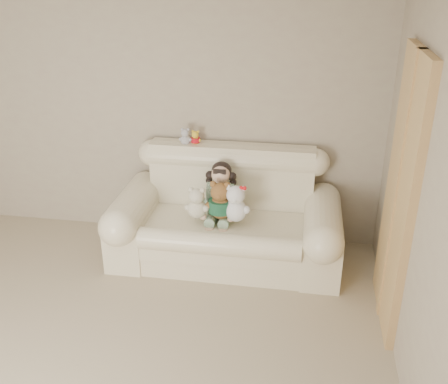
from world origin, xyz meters
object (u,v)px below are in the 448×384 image
at_px(brown_teddy, 220,197).
at_px(white_cat, 236,200).
at_px(seated_child, 221,190).
at_px(cream_teddy, 197,200).
at_px(sofa, 226,211).

distance_m(brown_teddy, white_cat, 0.15).
distance_m(seated_child, white_cat, 0.28).
xyz_separation_m(seated_child, white_cat, (0.17, -0.22, 0.02)).
distance_m(brown_teddy, cream_teddy, 0.21).
distance_m(sofa, cream_teddy, 0.32).
bearing_deg(brown_teddy, cream_teddy, -151.64).
relative_size(brown_teddy, cream_teddy, 1.19).
bearing_deg(cream_teddy, white_cat, -13.92).
xyz_separation_m(sofa, seated_child, (-0.06, 0.08, 0.17)).
xyz_separation_m(brown_teddy, white_cat, (0.14, -0.03, -0.00)).
xyz_separation_m(seated_child, cream_teddy, (-0.18, -0.22, -0.01)).
height_order(sofa, brown_teddy, sofa).
height_order(sofa, seated_child, sofa).
bearing_deg(white_cat, seated_child, 150.69).
height_order(sofa, cream_teddy, sofa).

